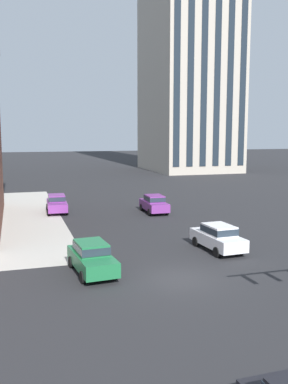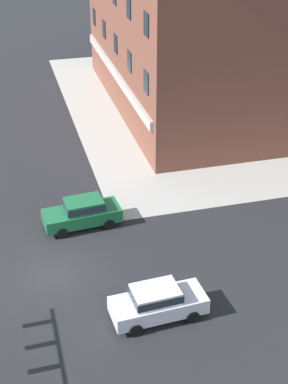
# 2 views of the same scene
# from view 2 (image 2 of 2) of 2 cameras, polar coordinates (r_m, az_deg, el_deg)

# --- Properties ---
(ground_plane) EXTENTS (320.00, 320.00, 0.00)m
(ground_plane) POSITION_cam_2_polar(r_m,az_deg,el_deg) (29.93, -9.02, -8.14)
(ground_plane) COLOR #262628
(sidewalk_far_corner) EXTENTS (32.00, 32.00, 0.02)m
(sidewalk_far_corner) POSITION_cam_2_polar(r_m,az_deg,el_deg) (51.90, 10.74, 9.02)
(sidewalk_far_corner) COLOR #B7B2A8
(sidewalk_far_corner) RESTS_ON ground
(car_main_northbound_near) EXTENTS (2.09, 4.50, 1.68)m
(car_main_northbound_near) POSITION_cam_2_polar(r_m,az_deg,el_deg) (26.61, 1.34, -10.87)
(car_main_northbound_near) COLOR silver
(car_main_northbound_near) RESTS_ON ground
(car_cross_westbound) EXTENTS (2.16, 4.53, 1.68)m
(car_cross_westbound) POSITION_cam_2_polar(r_m,az_deg,el_deg) (32.94, -6.15, -1.99)
(car_cross_westbound) COLOR #1E6B3D
(car_cross_westbound) RESTS_ON ground
(storefront_block_near_corner) EXTENTS (23.79, 19.28, 15.73)m
(storefront_block_near_corner) POSITION_cam_2_polar(r_m,az_deg,el_deg) (49.18, 8.45, 17.66)
(storefront_block_near_corner) COLOR brown
(storefront_block_near_corner) RESTS_ON ground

